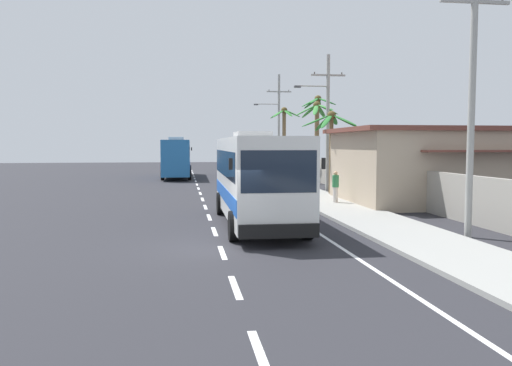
# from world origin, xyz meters

# --- Properties ---
(ground_plane) EXTENTS (160.00, 160.00, 0.00)m
(ground_plane) POSITION_xyz_m (0.00, 0.00, 0.00)
(ground_plane) COLOR #28282D
(sidewalk_kerb) EXTENTS (3.20, 90.00, 0.14)m
(sidewalk_kerb) POSITION_xyz_m (6.80, 10.00, 0.07)
(sidewalk_kerb) COLOR #999993
(sidewalk_kerb) RESTS_ON ground
(lane_markings) EXTENTS (3.94, 71.05, 0.01)m
(lane_markings) POSITION_xyz_m (2.34, 14.82, 0.00)
(lane_markings) COLOR white
(lane_markings) RESTS_ON ground
(boundary_wall) EXTENTS (0.24, 60.00, 2.01)m
(boundary_wall) POSITION_xyz_m (10.60, 14.00, 1.01)
(boundary_wall) COLOR #9E998E
(boundary_wall) RESTS_ON ground
(coach_bus_foreground) EXTENTS (3.08, 10.57, 3.82)m
(coach_bus_foreground) POSITION_xyz_m (1.82, 4.63, 1.99)
(coach_bus_foreground) COLOR silver
(coach_bus_foreground) RESTS_ON ground
(coach_bus_far_lane) EXTENTS (3.06, 12.49, 3.96)m
(coach_bus_far_lane) POSITION_xyz_m (-1.68, 35.40, 2.06)
(coach_bus_far_lane) COLOR #2366A8
(coach_bus_far_lane) RESTS_ON ground
(motorcycle_beside_bus) EXTENTS (0.56, 1.96, 1.60)m
(motorcycle_beside_bus) POSITION_xyz_m (3.77, 14.17, 0.65)
(motorcycle_beside_bus) COLOR black
(motorcycle_beside_bus) RESTS_ON ground
(pedestrian_near_kerb) EXTENTS (0.36, 0.36, 1.69)m
(pedestrian_near_kerb) POSITION_xyz_m (7.05, 10.73, 1.03)
(pedestrian_near_kerb) COLOR beige
(pedestrian_near_kerb) RESTS_ON sidewalk_kerb
(pedestrian_midwalk) EXTENTS (0.36, 0.36, 1.62)m
(pedestrian_midwalk) POSITION_xyz_m (6.52, 16.37, 0.98)
(pedestrian_midwalk) COLOR black
(pedestrian_midwalk) RESTS_ON sidewalk_kerb
(utility_pole_nearest) EXTENTS (2.54, 0.24, 10.01)m
(utility_pole_nearest) POSITION_xyz_m (8.79, 0.53, 5.20)
(utility_pole_nearest) COLOR #9E9E99
(utility_pole_nearest) RESTS_ON ground
(utility_pole_mid) EXTENTS (3.54, 0.24, 9.36)m
(utility_pole_mid) POSITION_xyz_m (8.62, 18.14, 5.01)
(utility_pole_mid) COLOR #9E9E99
(utility_pole_mid) RESTS_ON ground
(utility_pole_far) EXTENTS (3.85, 0.24, 10.36)m
(utility_pole_far) POSITION_xyz_m (8.53, 35.75, 5.49)
(utility_pole_far) COLOR #9E9E99
(utility_pole_far) RESTS_ON ground
(palm_nearest) EXTENTS (2.76, 2.94, 6.60)m
(palm_nearest) POSITION_xyz_m (7.88, 29.30, 4.45)
(palm_nearest) COLOR brown
(palm_nearest) RESTS_ON ground
(palm_second) EXTENTS (3.34, 3.13, 6.39)m
(palm_second) POSITION_xyz_m (8.53, 20.35, 4.53)
(palm_second) COLOR brown
(palm_second) RESTS_ON ground
(palm_third) EXTENTS (3.00, 2.95, 7.28)m
(palm_third) POSITION_xyz_m (9.82, 25.00, 5.41)
(palm_third) COLOR brown
(palm_third) RESTS_ON ground
(palm_fourth) EXTENTS (3.84, 3.55, 5.40)m
(palm_fourth) POSITION_xyz_m (8.26, 15.73, 4.09)
(palm_fourth) COLOR brown
(palm_fourth) RESTS_ON ground
(roadside_building) EXTENTS (15.50, 8.70, 4.19)m
(roadside_building) POSITION_xyz_m (15.24, 10.94, 2.11)
(roadside_building) COLOR tan
(roadside_building) RESTS_ON ground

